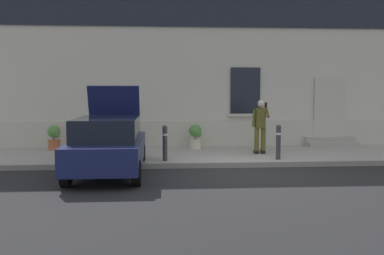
{
  "coord_description": "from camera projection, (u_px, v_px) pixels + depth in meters",
  "views": [
    {
      "loc": [
        -2.22,
        -10.84,
        2.16
      ],
      "look_at": [
        -1.33,
        1.6,
        1.1
      ],
      "focal_mm": 39.43,
      "sensor_mm": 36.0,
      "label": 1
    }
  ],
  "objects": [
    {
      "name": "ground_plane",
      "position": [
        246.0,
        174.0,
        11.12
      ],
      "size": [
        80.0,
        80.0,
        0.0
      ],
      "primitive_type": "plane",
      "color": "#232326"
    },
    {
      "name": "sidewalk",
      "position": [
        229.0,
        155.0,
        13.9
      ],
      "size": [
        24.0,
        3.6,
        0.15
      ],
      "primitive_type": "cube",
      "color": "#99968E",
      "rests_on": "ground"
    },
    {
      "name": "curb_edge",
      "position": [
        240.0,
        165.0,
        12.05
      ],
      "size": [
        24.0,
        0.12,
        0.15
      ],
      "primitive_type": "cube",
      "color": "gray",
      "rests_on": "ground"
    },
    {
      "name": "building_facade",
      "position": [
        220.0,
        51.0,
        16.06
      ],
      "size": [
        24.0,
        1.52,
        7.5
      ],
      "color": "beige",
      "rests_on": "ground"
    },
    {
      "name": "entrance_stoop",
      "position": [
        331.0,
        142.0,
        15.69
      ],
      "size": [
        1.86,
        0.64,
        0.32
      ],
      "color": "#9E998E",
      "rests_on": "sidewalk"
    },
    {
      "name": "hatchback_car_navy",
      "position": [
        108.0,
        144.0,
        10.93
      ],
      "size": [
        1.81,
        4.07,
        2.34
      ],
      "color": "#161E4C",
      "rests_on": "ground"
    },
    {
      "name": "bollard_near_person",
      "position": [
        278.0,
        141.0,
        12.49
      ],
      "size": [
        0.15,
        0.15,
        1.04
      ],
      "color": "#333338",
      "rests_on": "sidewalk"
    },
    {
      "name": "bollard_far_left",
      "position": [
        165.0,
        142.0,
        12.25
      ],
      "size": [
        0.15,
        0.15,
        1.04
      ],
      "color": "#333338",
      "rests_on": "sidewalk"
    },
    {
      "name": "person_on_phone",
      "position": [
        260.0,
        123.0,
        13.6
      ],
      "size": [
        0.51,
        0.48,
        1.75
      ],
      "rotation": [
        0.0,
        0.0,
        0.29
      ],
      "color": "#514C1E",
      "rests_on": "sidewalk"
    },
    {
      "name": "planter_terracotta",
      "position": [
        54.0,
        137.0,
        14.56
      ],
      "size": [
        0.44,
        0.44,
        0.86
      ],
      "color": "#B25B38",
      "rests_on": "sidewalk"
    },
    {
      "name": "planter_olive",
      "position": [
        126.0,
        136.0,
        14.84
      ],
      "size": [
        0.44,
        0.44,
        0.86
      ],
      "color": "#606B38",
      "rests_on": "sidewalk"
    },
    {
      "name": "planter_cream",
      "position": [
        196.0,
        136.0,
        14.89
      ],
      "size": [
        0.44,
        0.44,
        0.86
      ],
      "color": "beige",
      "rests_on": "sidewalk"
    }
  ]
}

